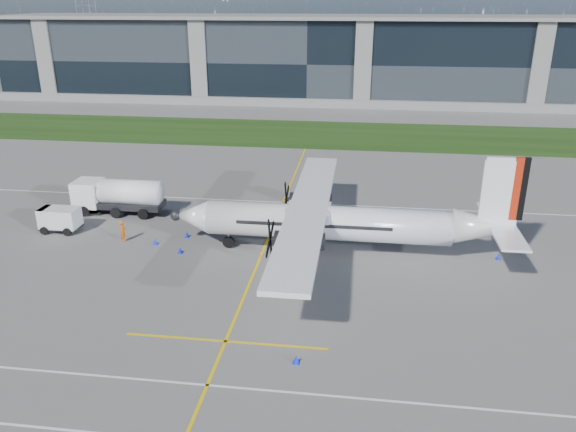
# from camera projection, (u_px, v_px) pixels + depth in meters

# --- Properties ---
(ground) EXTENTS (400.00, 400.00, 0.00)m
(ground) POSITION_uv_depth(u_px,v_px,m) (284.00, 146.00, 75.49)
(ground) COLOR #5C5A57
(ground) RESTS_ON ground
(grass_strip) EXTENTS (400.00, 18.00, 0.04)m
(grass_strip) POSITION_uv_depth(u_px,v_px,m) (291.00, 133.00, 82.87)
(grass_strip) COLOR #19380F
(grass_strip) RESTS_ON ground
(terminal_building) EXTENTS (120.00, 20.00, 15.00)m
(terminal_building) POSITION_uv_depth(u_px,v_px,m) (312.00, 59.00, 109.72)
(terminal_building) COLOR black
(terminal_building) RESTS_ON ground
(tree_line) EXTENTS (400.00, 6.00, 6.00)m
(tree_line) POSITION_uv_depth(u_px,v_px,m) (330.00, 54.00, 166.79)
(tree_line) COLOR black
(tree_line) RESTS_ON ground
(pylon_west) EXTENTS (9.00, 4.60, 30.00)m
(pylon_west) POSITION_uv_depth(u_px,v_px,m) (86.00, 10.00, 181.48)
(pylon_west) COLOR gray
(pylon_west) RESTS_ON ground
(yellow_taxiway_centerline) EXTENTS (0.20, 70.00, 0.01)m
(yellow_taxiway_centerline) POSITION_uv_depth(u_px,v_px,m) (270.00, 234.00, 47.40)
(yellow_taxiway_centerline) COLOR yellow
(yellow_taxiway_centerline) RESTS_ON ground
(turboprop_aircraft) EXTENTS (26.44, 27.42, 8.22)m
(turboprop_aircraft) POSITION_uv_depth(u_px,v_px,m) (341.00, 204.00, 42.36)
(turboprop_aircraft) COLOR white
(turboprop_aircraft) RESTS_ON ground
(fuel_tanker_truck) EXTENTS (8.62, 2.80, 3.23)m
(fuel_tanker_truck) POSITION_uv_depth(u_px,v_px,m) (112.00, 196.00, 51.65)
(fuel_tanker_truck) COLOR white
(fuel_tanker_truck) RESTS_ON ground
(baggage_tug) EXTENTS (3.41, 2.05, 2.05)m
(baggage_tug) POSITION_uv_depth(u_px,v_px,m) (60.00, 220.00, 47.76)
(baggage_tug) COLOR silver
(baggage_tug) RESTS_ON ground
(ground_crew_person) EXTENTS (0.72, 0.91, 2.00)m
(ground_crew_person) POSITION_uv_depth(u_px,v_px,m) (123.00, 230.00, 45.73)
(ground_crew_person) COLOR #F25907
(ground_crew_person) RESTS_ON ground
(safety_cone_fwd) EXTENTS (0.36, 0.36, 0.50)m
(safety_cone_fwd) POSITION_uv_depth(u_px,v_px,m) (156.00, 241.00, 45.40)
(safety_cone_fwd) COLOR #0E1CF0
(safety_cone_fwd) RESTS_ON ground
(safety_cone_stbdwing) EXTENTS (0.36, 0.36, 0.50)m
(safety_cone_stbdwing) POSITION_uv_depth(u_px,v_px,m) (321.00, 194.00, 56.45)
(safety_cone_stbdwing) COLOR #0E1CF0
(safety_cone_stbdwing) RESTS_ON ground
(safety_cone_nose_port) EXTENTS (0.36, 0.36, 0.50)m
(safety_cone_nose_port) POSITION_uv_depth(u_px,v_px,m) (180.00, 250.00, 43.87)
(safety_cone_nose_port) COLOR #0E1CF0
(safety_cone_nose_port) RESTS_ON ground
(safety_cone_portwing) EXTENTS (0.36, 0.36, 0.50)m
(safety_cone_portwing) POSITION_uv_depth(u_px,v_px,m) (296.00, 359.00, 30.61)
(safety_cone_portwing) COLOR #0E1CF0
(safety_cone_portwing) RESTS_ON ground
(safety_cone_tail) EXTENTS (0.36, 0.36, 0.50)m
(safety_cone_tail) POSITION_uv_depth(u_px,v_px,m) (499.00, 256.00, 42.79)
(safety_cone_tail) COLOR #0E1CF0
(safety_cone_tail) RESTS_ON ground
(safety_cone_nose_stbd) EXTENTS (0.36, 0.36, 0.50)m
(safety_cone_nose_stbd) POSITION_uv_depth(u_px,v_px,m) (187.00, 234.00, 46.79)
(safety_cone_nose_stbd) COLOR #0E1CF0
(safety_cone_nose_stbd) RESTS_ON ground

